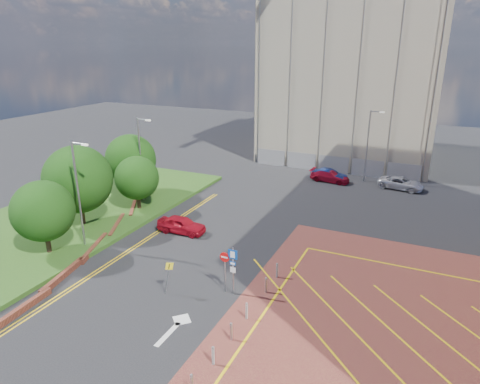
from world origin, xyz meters
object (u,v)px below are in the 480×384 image
Objects in this scene: car_red_back at (330,176)px; lamp_back at (368,143)px; lamp_left_near at (79,190)px; car_blue_back at (329,175)px; tree_a at (43,211)px; lamp_left_far at (141,156)px; tree_d at (131,159)px; car_red_left at (182,225)px; warning_sign at (168,274)px; tree_b at (78,179)px; car_silver_back at (401,183)px; tree_c at (137,178)px; sign_cluster at (230,265)px.

lamp_back is at bearing -57.95° from car_red_back.
lamp_left_near reaches higher than car_blue_back.
lamp_left_far is at bearing 92.01° from tree_a.
tree_d is 1.51× the size of car_blue_back.
tree_d is 1.49× the size of car_red_left.
lamp_left_near is 3.55× the size of warning_sign.
tree_a is 30.20m from car_blue_back.
tree_b is 7.10m from lamp_left_far.
lamp_left_near is 32.42m from car_silver_back.
lamp_back is (18.08, 28.00, 0.86)m from tree_a.
tree_b is at bearing -111.80° from tree_c.
tree_c is 1.06× the size of car_silver_back.
lamp_left_far reaches higher than warning_sign.
warning_sign is at bearing -153.66° from sign_cluster.
tree_a is 1.22× the size of car_red_back.
car_red_back is at bearing 82.35° from warning_sign.
lamp_left_near is at bearing 134.00° from car_red_left.
sign_cluster is (-3.78, -27.02, -2.41)m from lamp_back.
lamp_left_near is at bearing 51.70° from tree_a.
lamp_left_far is at bearing 81.23° from tree_b.
car_silver_back is (7.50, 0.61, 0.00)m from car_red_back.
lamp_back is 23.74m from car_red_left.
car_red_left reaches higher than car_red_back.
tree_c is 7.14m from car_red_left.
lamp_back is 2.50× the size of sign_cluster.
tree_a is 0.68× the size of lamp_left_near.
car_silver_back is (7.66, 0.42, -0.02)m from car_blue_back.
car_blue_back is at bearing 101.08° from car_silver_back.
car_silver_back is (7.73, 25.85, -1.31)m from sign_cluster.
tree_b is 1.38× the size of tree_c.
tree_a is 1.34× the size of car_blue_back.
lamp_back is 1.72× the size of car_silver_back.
warning_sign is (13.40, -13.70, -2.44)m from tree_d.
lamp_back reaches higher than car_red_left.
lamp_left_far is 1.00× the size of lamp_back.
lamp_left_near reaches higher than car_red_left.
lamp_left_near reaches higher than sign_cluster.
sign_cluster is 3.82m from warning_sign.
car_red_back is (17.02, 13.23, -3.23)m from tree_d.
warning_sign reaches higher than car_silver_back.
warning_sign is 0.51× the size of car_red_back.
tree_b is 26.89m from car_blue_back.
tree_a reaches higher than car_red_left.
tree_d reaches higher than car_red_back.
lamp_back is (17.58, 18.00, 1.17)m from tree_c.
car_silver_back is (22.44, 14.84, -4.01)m from lamp_left_far.
sign_cluster is at bearing 171.28° from car_silver_back.
tree_a is at bearing -122.85° from lamp_back.
tree_c is 15.02m from warning_sign.
tree_c is (2.00, 5.00, -1.04)m from tree_b.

